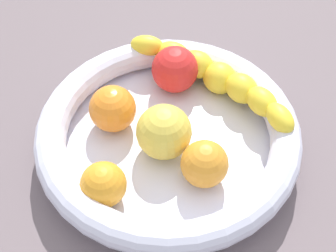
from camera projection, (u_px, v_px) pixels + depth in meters
kitchen_counter at (168, 156)px, 61.22cm from camera, size 120.00×120.00×3.00cm
fruit_bowl at (168, 136)px, 57.96cm from camera, size 31.77×31.77×5.26cm
banana_draped_left at (216, 77)px, 61.89cm from camera, size 24.74×10.65×5.17cm
orange_front at (103, 185)px, 51.91cm from camera, size 5.11×5.11×5.11cm
orange_mid_left at (113, 108)px, 58.49cm from camera, size 5.80×5.80×5.80cm
orange_mid_right at (205, 164)px, 53.45cm from camera, size 5.43×5.43×5.43cm
apple_yellow at (166, 133)px, 55.56cm from camera, size 6.56×6.56×6.56cm
tomato_red at (175, 69)px, 62.55cm from camera, size 6.14×6.14×6.14cm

